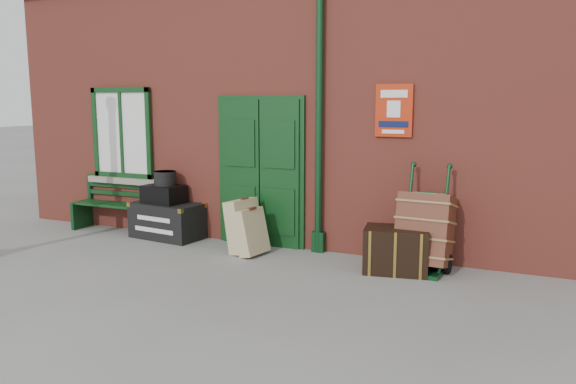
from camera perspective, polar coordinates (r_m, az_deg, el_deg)
The scene contains 10 objects.
ground at distance 7.28m, azimuth -5.90°, elevation -8.21°, with size 80.00×80.00×0.00m, color gray.
station_building at distance 10.12m, azimuth 3.98°, elevation 9.10°, with size 10.30×4.30×4.36m.
bench at distance 9.90m, azimuth -16.88°, elevation -1.06°, with size 1.55×0.50×0.95m.
houdini_trunk at distance 9.22m, azimuth -12.14°, elevation -2.83°, with size 1.13×0.62×0.57m, color black.
strongbox at distance 9.17m, azimuth -12.48°, elevation -0.20°, with size 0.62×0.45×0.28m, color black.
hatbox at distance 9.12m, azimuth -12.38°, elevation 1.37°, with size 0.34×0.34×0.23m, color black.
suitcase_back at distance 8.16m, azimuth -4.54°, elevation -3.42°, with size 0.22×0.54×0.76m, color tan.
suitcase_front at distance 8.01m, azimuth -3.75°, elevation -4.05°, with size 0.20×0.49×0.65m, color tan.
porter_trolley at distance 7.40m, azimuth 13.71°, elevation -3.92°, with size 0.69×0.75×1.36m.
dark_trunk at distance 7.34m, azimuth 10.94°, elevation -5.81°, with size 0.80×0.52×0.58m, color black.
Camera 1 is at (3.52, -5.99, 2.16)m, focal length 35.00 mm.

